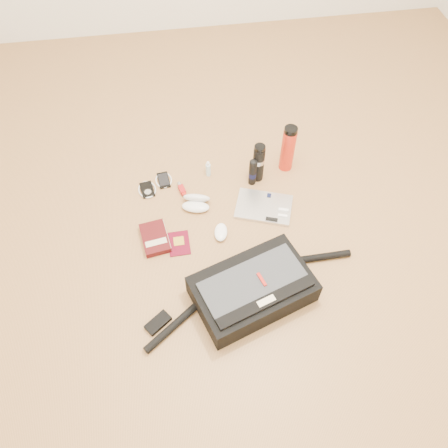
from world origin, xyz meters
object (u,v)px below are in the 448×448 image
object	(u,v)px
messenger_bag	(252,289)
thermos_red	(288,149)
thermos_black	(259,163)
book	(155,238)
laptop	(264,207)

from	to	relation	value
messenger_bag	thermos_red	size ratio (longest dim) A/B	3.54
messenger_bag	thermos_black	xyz separation A→B (m)	(0.17, 0.71, 0.05)
thermos_black	thermos_red	world-z (taller)	thermos_red
book	thermos_red	bearing A→B (deg)	18.43
book	laptop	bearing A→B (deg)	2.55
laptop	thermos_red	size ratio (longest dim) A/B	1.18
messenger_bag	laptop	world-z (taller)	messenger_bag
thermos_black	thermos_red	bearing A→B (deg)	18.48
laptop	thermos_red	world-z (taller)	thermos_red
thermos_black	messenger_bag	bearing A→B (deg)	-103.34
thermos_black	thermos_red	distance (m)	0.18
laptop	thermos_black	size ratio (longest dim) A/B	1.41
thermos_black	thermos_red	xyz separation A→B (m)	(0.17, 0.06, 0.02)
book	thermos_black	bearing A→B (deg)	20.79
book	thermos_red	distance (m)	0.86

